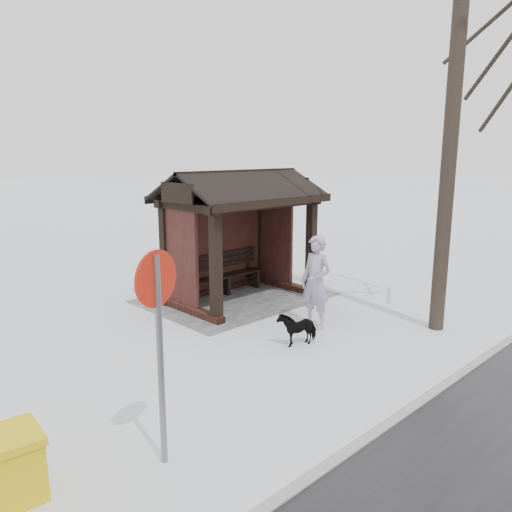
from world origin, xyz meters
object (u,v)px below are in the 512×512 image
at_px(bus_shelter, 236,209).
at_px(road_sign, 158,314).
at_px(pedestrian, 316,282).
at_px(dog, 297,328).

bearing_deg(bus_shelter, road_sign, 40.81).
relative_size(pedestrian, road_sign, 0.76).
distance_m(pedestrian, dog, 1.18).
xyz_separation_m(bus_shelter, pedestrian, (0.20, 2.61, -1.22)).
relative_size(pedestrian, dog, 2.58).
relative_size(bus_shelter, pedestrian, 1.91).
xyz_separation_m(pedestrian, dog, (0.94, 0.35, -0.63)).
height_order(pedestrian, dog, pedestrian).
distance_m(bus_shelter, dog, 3.67).
bearing_deg(dog, bus_shelter, 174.54).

